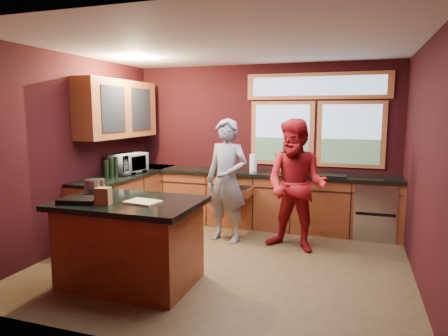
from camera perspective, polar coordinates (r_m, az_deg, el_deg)
The scene contains 14 objects.
floor at distance 5.28m, azimuth 0.18°, elevation -13.14°, with size 4.50×4.50×0.00m, color brown.
room_shell at distance 5.44m, azimuth -4.76°, elevation 6.85°, with size 4.52×4.02×2.71m.
back_counter at distance 6.67m, azimuth 6.40°, elevation -4.51°, with size 4.50×0.64×0.93m.
left_counter at distance 6.70m, azimuth -13.56°, elevation -4.63°, with size 0.64×2.30×0.93m.
island at distance 4.63m, azimuth -13.23°, elevation -10.19°, with size 1.55×1.05×0.95m.
person_grey at distance 5.86m, azimuth 0.41°, elevation -1.81°, with size 0.66×0.43×1.81m, color slate.
person_red at distance 5.54m, azimuth 10.26°, elevation -2.48°, with size 0.88×0.69×1.82m, color maroon.
microwave at distance 6.55m, azimuth -13.66°, elevation 0.64°, with size 0.58×0.40×0.32m, color #999999.
potted_plant at distance 6.57m, azimuth 8.71°, elevation 1.18°, with size 0.37×0.32×0.41m, color #999999.
paper_towel at distance 6.63m, azimuth 4.20°, elevation 0.75°, with size 0.12×0.12×0.28m, color white.
cutting_board at distance 4.36m, azimuth -11.53°, elevation -4.77°, with size 0.35×0.25×0.02m, color tan.
stock_pot at distance 4.92m, azimuth -18.00°, elevation -2.61°, with size 0.24×0.24×0.18m, color #A7A7AC.
paper_bag at distance 4.37m, azimuth -16.87°, elevation -3.87°, with size 0.15×0.12×0.18m, color brown.
black_tray at distance 4.56m, azimuth -19.93°, elevation -4.35°, with size 0.40×0.28×0.05m, color black.
Camera 1 is at (1.54, -4.68, 1.91)m, focal length 32.00 mm.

